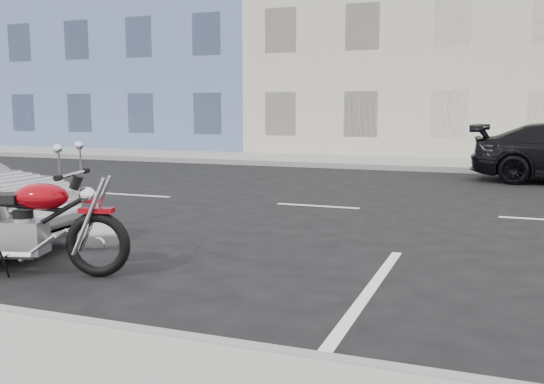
# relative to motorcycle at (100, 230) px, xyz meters

# --- Properties ---
(ground) EXTENTS (120.00, 120.00, 0.00)m
(ground) POSITION_rel_motorcycle_xyz_m (2.87, 5.45, -0.53)
(ground) COLOR black
(ground) RESTS_ON ground
(sidewalk_far) EXTENTS (80.00, 3.40, 0.15)m
(sidewalk_far) POSITION_rel_motorcycle_xyz_m (-2.13, 14.15, -0.45)
(sidewalk_far) COLOR gray
(sidewalk_far) RESTS_ON ground
(curb_far) EXTENTS (80.00, 0.12, 0.16)m
(curb_far) POSITION_rel_motorcycle_xyz_m (-2.13, 12.45, -0.45)
(curb_far) COLOR gray
(curb_far) RESTS_ON ground
(bldg_blue) EXTENTS (12.00, 12.00, 13.00)m
(bldg_blue) POSITION_rel_motorcycle_xyz_m (-11.13, 21.75, 5.97)
(bldg_blue) COLOR slate
(bldg_blue) RESTS_ON ground
(bldg_cream) EXTENTS (12.00, 12.00, 11.50)m
(bldg_cream) POSITION_rel_motorcycle_xyz_m (0.87, 21.75, 5.22)
(bldg_cream) COLOR #B7B19B
(bldg_cream) RESTS_ON ground
(motorcycle) EXTENTS (2.25, 0.95, 1.16)m
(motorcycle) POSITION_rel_motorcycle_xyz_m (0.00, 0.00, 0.00)
(motorcycle) COLOR black
(motorcycle) RESTS_ON ground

